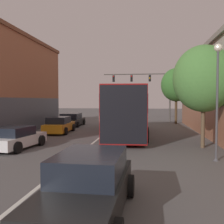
# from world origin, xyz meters

# --- Properties ---
(lane_center_line) EXTENTS (0.14, 46.60, 0.01)m
(lane_center_line) POSITION_xyz_m (0.00, 17.30, 0.00)
(lane_center_line) COLOR silver
(lane_center_line) RESTS_ON ground_plane
(bus) EXTENTS (3.37, 11.77, 3.54)m
(bus) POSITION_xyz_m (1.75, 17.72, 1.98)
(bus) COLOR maroon
(bus) RESTS_ON ground_plane
(hatchback_foreground) EXTENTS (2.00, 4.35, 1.41)m
(hatchback_foreground) POSITION_xyz_m (1.94, 3.83, 0.67)
(hatchback_foreground) COLOR black
(hatchback_foreground) RESTS_ON ground_plane
(parked_car_left_near) EXTENTS (2.24, 4.72, 1.30)m
(parked_car_left_near) POSITION_xyz_m (-4.33, 23.99, 0.62)
(parked_car_left_near) COLOR black
(parked_car_left_near) RESTS_ON ground_plane
(parked_car_left_mid) EXTENTS (2.46, 4.02, 1.21)m
(parked_car_left_mid) POSITION_xyz_m (-3.91, 11.41, 0.58)
(parked_car_left_mid) COLOR silver
(parked_car_left_mid) RESTS_ON ground_plane
(parked_car_left_far) EXTENTS (2.08, 4.33, 1.31)m
(parked_car_left_far) POSITION_xyz_m (-3.74, 18.40, 0.62)
(parked_car_left_far) COLOR orange
(parked_car_left_far) RESTS_ON ground_plane
(traffic_signal_gantry) EXTENTS (8.24, 0.36, 6.16)m
(traffic_signal_gantry) POSITION_xyz_m (3.33, 30.58, 4.60)
(traffic_signal_gantry) COLOR #514C47
(traffic_signal_gantry) RESTS_ON ground_plane
(street_lamp) EXTENTS (0.34, 0.34, 5.07)m
(street_lamp) POSITION_xyz_m (6.30, 9.81, 3.07)
(street_lamp) COLOR #47474C
(street_lamp) RESTS_ON ground_plane
(street_tree_near) EXTENTS (3.35, 3.02, 5.68)m
(street_tree_near) POSITION_xyz_m (6.39, 13.02, 3.83)
(street_tree_near) COLOR brown
(street_tree_near) RESTS_ON ground_plane
(street_tree_far) EXTENTS (3.39, 3.05, 6.23)m
(street_tree_far) POSITION_xyz_m (6.58, 28.07, 4.35)
(street_tree_far) COLOR #4C3823
(street_tree_far) RESTS_ON ground_plane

